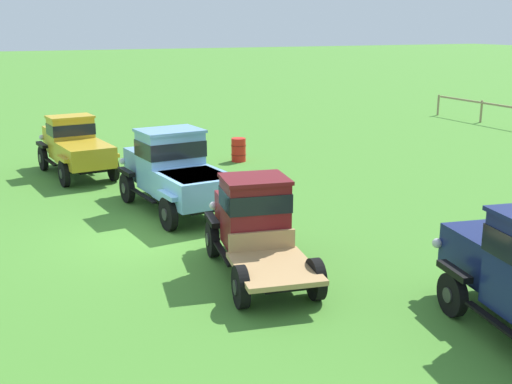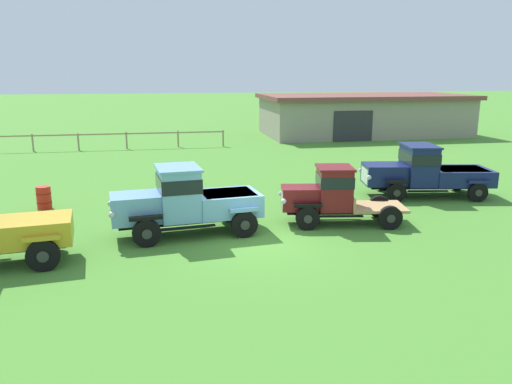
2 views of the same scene
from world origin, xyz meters
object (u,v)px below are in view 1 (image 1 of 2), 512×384
vintage_truck_second_in_line (174,170)px  oil_drum_beside_row (239,150)px  vintage_truck_midrow_center (254,221)px  vintage_truck_foreground_near (74,145)px

vintage_truck_second_in_line → oil_drum_beside_row: size_ratio=5.61×
vintage_truck_midrow_center → vintage_truck_second_in_line: bearing=-177.6°
vintage_truck_foreground_near → vintage_truck_midrow_center: bearing=11.2°
vintage_truck_midrow_center → oil_drum_beside_row: size_ratio=5.07×
oil_drum_beside_row → vintage_truck_second_in_line: bearing=-38.2°
vintage_truck_second_in_line → vintage_truck_midrow_center: 5.17m
vintage_truck_foreground_near → vintage_truck_midrow_center: size_ratio=1.03×
vintage_truck_midrow_center → vintage_truck_foreground_near: bearing=-168.8°
vintage_truck_midrow_center → oil_drum_beside_row: (-10.58, 4.05, -0.62)m
vintage_truck_foreground_near → vintage_truck_second_in_line: bearing=18.7°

